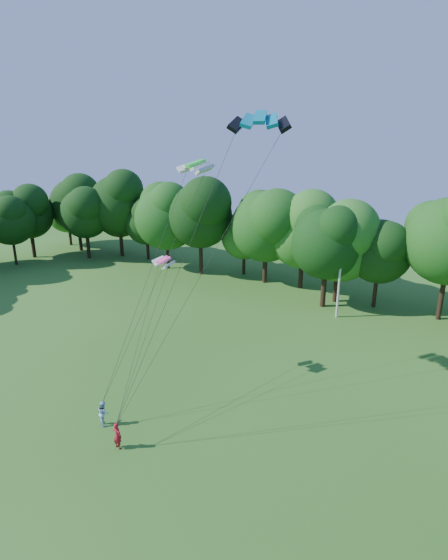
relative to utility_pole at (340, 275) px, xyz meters
The scene contains 9 objects.
ground 31.21m from the utility_pole, 97.11° to the right, with size 160.00×160.00×0.00m, color #275818.
utility_pole is the anchor object (origin of this frame).
kite_flyer_left 26.75m from the utility_pole, 99.64° to the right, with size 0.61×0.40×1.68m, color #AB1622.
kite_flyer_right 26.13m from the utility_pole, 105.29° to the right, with size 0.79×0.62×1.63m, color #AAC9EC.
kite_teal 23.31m from the utility_pole, 88.32° to the right, with size 3.45×2.45×0.80m.
kite_green 20.67m from the utility_pole, 108.02° to the right, with size 3.19×2.37×0.52m.
kite_pink 19.82m from the utility_pole, 112.51° to the right, with size 2.12×1.55×0.43m.
tree_back_west 37.97m from the utility_pole, 168.78° to the left, with size 7.96×7.96×11.58m.
tree_back_center 4.21m from the utility_pole, 136.40° to the left, with size 8.10×8.10×11.78m.
Camera 1 is at (15.91, -10.23, 17.17)m, focal length 28.00 mm.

